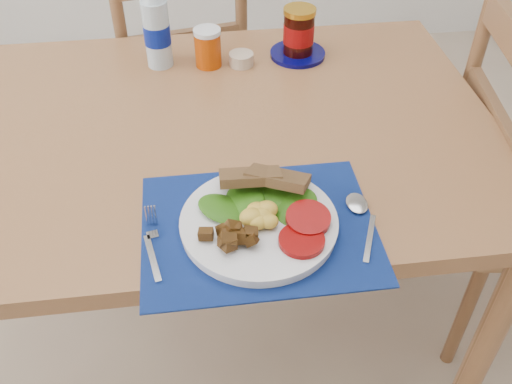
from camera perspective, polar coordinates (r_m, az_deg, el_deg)
ground at (r=1.72m, az=-4.69°, el=-18.49°), size 4.00×4.00×0.00m
table at (r=1.34m, az=-6.83°, el=3.58°), size 1.40×0.90×0.75m
chair_far at (r=1.91m, az=-7.57°, el=12.69°), size 0.48×0.46×1.12m
placemat at (r=1.03m, az=0.28°, el=-3.61°), size 0.42×0.33×0.00m
breakfast_plate at (r=1.02m, az=0.01°, el=-2.95°), size 0.28×0.28×0.07m
fork at (r=1.02m, az=-10.31°, el=-5.05°), size 0.03×0.16×0.00m
spoon at (r=1.07m, az=10.41°, el=-2.22°), size 0.06×0.17×0.01m
water_bottle at (r=1.49m, az=-9.93°, el=15.82°), size 0.07×0.07×0.23m
juice_glass at (r=1.49m, az=-4.83°, el=14.10°), size 0.07×0.07×0.09m
ramekin at (r=1.50m, az=-1.48°, el=13.14°), size 0.06×0.06×0.03m
jam_on_saucer at (r=1.53m, az=4.27°, el=15.35°), size 0.15×0.15×0.13m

